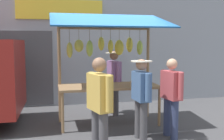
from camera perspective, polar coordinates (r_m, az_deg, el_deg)
The scene contains 7 objects.
ground_plane at distance 6.17m, azimuth -0.64°, elevation -11.35°, with size 40.00×40.00×0.00m, color #424244.
street_backdrop at distance 8.05m, azimuth -4.42°, elevation 4.93°, with size 9.00×0.30×3.40m.
market_stall at distance 5.97m, azimuth -0.44°, elevation 3.25°, with size 2.50×1.46×2.50m.
vendor_with_sunhat at distance 6.75m, azimuth 0.43°, elevation -1.61°, with size 0.42×0.69×1.61m.
shopper_in_grey_tee at distance 4.12m, azimuth -2.66°, elevation -6.79°, with size 0.34×0.67×1.60m.
shopper_in_striped_shirt at distance 5.02m, azimuth 6.21°, elevation -4.96°, with size 0.39×0.66×1.52m.
shopper_with_shopping_bag at distance 5.26m, azimuth 12.47°, elevation -4.77°, with size 0.28×0.66×1.52m.
Camera 1 is at (1.27, 5.76, 1.82)m, focal length 43.12 mm.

